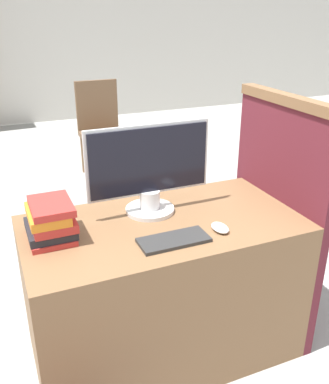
# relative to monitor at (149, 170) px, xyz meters

# --- Properties ---
(wall_back) EXTENTS (12.00, 0.06, 2.80)m
(wall_back) POSITION_rel_monitor_xyz_m (0.01, 5.16, 0.44)
(wall_back) COLOR beige
(wall_back) RESTS_ON ground_plane
(desk) EXTENTS (1.28, 0.68, 0.75)m
(desk) POSITION_rel_monitor_xyz_m (0.01, -0.13, -0.59)
(desk) COLOR brown
(desk) RESTS_ON ground_plane
(carrel_divider) EXTENTS (0.07, 0.73, 1.28)m
(carrel_divider) POSITION_rel_monitor_xyz_m (0.68, -0.11, -0.31)
(carrel_divider) COLOR #5B1E28
(carrel_divider) RESTS_ON ground_plane
(monitor) EXTENTS (0.60, 0.24, 0.43)m
(monitor) POSITION_rel_monitor_xyz_m (0.00, 0.00, 0.00)
(monitor) COLOR silver
(monitor) RESTS_ON desk
(keyboard) EXTENTS (0.30, 0.13, 0.02)m
(keyboard) POSITION_rel_monitor_xyz_m (-0.01, -0.32, -0.21)
(keyboard) COLOR #2D2D2D
(keyboard) RESTS_ON desk
(mouse) EXTENTS (0.07, 0.11, 0.03)m
(mouse) POSITION_rel_monitor_xyz_m (0.22, -0.30, -0.20)
(mouse) COLOR white
(mouse) RESTS_ON desk
(book_stack) EXTENTS (0.20, 0.25, 0.17)m
(book_stack) POSITION_rel_monitor_xyz_m (-0.48, -0.08, -0.13)
(book_stack) COLOR #B72D28
(book_stack) RESTS_ON desk
(far_chair) EXTENTS (0.44, 0.44, 0.98)m
(far_chair) POSITION_rel_monitor_xyz_m (0.43, 2.53, -0.42)
(far_chair) COLOR brown
(far_chair) RESTS_ON ground_plane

